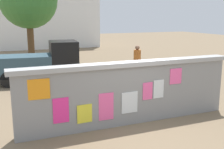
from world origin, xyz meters
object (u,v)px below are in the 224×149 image
motorcycle (76,91)px  auto_rickshaw_truck (42,63)px  person_bystander (137,59)px  tree_roadside (28,0)px  person_walking (121,81)px  bicycle_near (144,78)px  bicycle_far (157,89)px

motorcycle → auto_rickshaw_truck: bearing=98.2°
person_bystander → tree_roadside: 7.36m
auto_rickshaw_truck → person_walking: bearing=-71.3°
auto_rickshaw_truck → tree_roadside: 5.13m
bicycle_near → tree_roadside: bearing=119.3°
bicycle_far → tree_roadside: 9.80m
motorcycle → person_walking: person_walking is taller
auto_rickshaw_truck → tree_roadside: size_ratio=0.68×
auto_rickshaw_truck → person_walking: size_ratio=2.31×
motorcycle → person_bystander: person_bystander is taller
auto_rickshaw_truck → bicycle_far: auto_rickshaw_truck is taller
bicycle_far → tree_roadside: tree_roadside is taller
auto_rickshaw_truck → person_bystander: bearing=-14.5°
auto_rickshaw_truck → person_walking: 5.24m
bicycle_near → bicycle_far: same height
auto_rickshaw_truck → tree_roadside: (0.05, 4.20, 2.94)m
bicycle_near → person_walking: 3.29m
person_bystander → auto_rickshaw_truck: bearing=165.5°
tree_roadside → motorcycle: bearing=-86.5°
auto_rickshaw_truck → bicycle_far: size_ratio=2.19×
bicycle_near → bicycle_far: (-0.43, -1.76, 0.00)m
motorcycle → bicycle_near: size_ratio=1.13×
bicycle_near → person_walking: size_ratio=1.04×
bicycle_far → person_bystander: 3.39m
person_walking → tree_roadside: 9.74m
auto_rickshaw_truck → person_bystander: auto_rickshaw_truck is taller
motorcycle → tree_roadside: 8.63m
bicycle_near → person_bystander: 1.65m
auto_rickshaw_truck → bicycle_near: 4.66m
auto_rickshaw_truck → person_walking: (1.68, -4.96, 0.09)m
bicycle_near → person_bystander: (0.43, 1.46, 0.62)m
bicycle_near → person_walking: bearing=-132.2°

